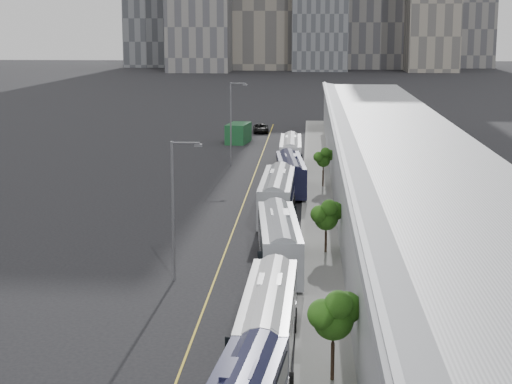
# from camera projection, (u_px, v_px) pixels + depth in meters

# --- Properties ---
(sidewalk) EXTENTS (10.00, 170.00, 0.12)m
(sidewalk) POSITION_uv_depth(u_px,v_px,m) (365.00, 243.00, 65.57)
(sidewalk) COLOR gray
(sidewalk) RESTS_ON ground
(lane_line) EXTENTS (0.12, 160.00, 0.02)m
(lane_line) POSITION_uv_depth(u_px,v_px,m) (229.00, 242.00, 66.23)
(lane_line) COLOR gold
(lane_line) RESTS_ON ground
(depot) EXTENTS (12.45, 160.40, 7.20)m
(depot) POSITION_uv_depth(u_px,v_px,m) (419.00, 200.00, 64.67)
(depot) COLOR gray
(depot) RESTS_ON ground
(bus_2) EXTENTS (2.77, 12.38, 3.61)m
(bus_2) POSITION_uv_depth(u_px,v_px,m) (268.00, 326.00, 43.27)
(bus_2) COLOR silver
(bus_2) RESTS_ON ground
(bus_3) EXTENTS (3.59, 12.91, 3.72)m
(bus_3) POSITION_uv_depth(u_px,v_px,m) (279.00, 247.00, 58.58)
(bus_3) COLOR gray
(bus_3) RESTS_ON ground
(bus_4) EXTENTS (2.96, 13.33, 3.89)m
(bus_4) POSITION_uv_depth(u_px,v_px,m) (277.00, 199.00, 74.21)
(bus_4) COLOR #91949A
(bus_4) RESTS_ON ground
(bus_5) EXTENTS (3.42, 12.32, 3.56)m
(bus_5) POSITION_uv_depth(u_px,v_px,m) (290.00, 177.00, 85.86)
(bus_5) COLOR black
(bus_5) RESTS_ON ground
(bus_6) EXTENTS (2.74, 12.25, 3.57)m
(bus_6) POSITION_uv_depth(u_px,v_px,m) (291.00, 155.00, 100.43)
(bus_6) COLOR white
(bus_6) RESTS_ON ground
(tree_1) EXTENTS (1.92, 1.92, 4.33)m
(tree_1) POSITION_uv_depth(u_px,v_px,m) (333.00, 314.00, 39.60)
(tree_1) COLOR black
(tree_1) RESTS_ON ground
(tree_2) EXTENTS (1.76, 1.76, 3.80)m
(tree_2) POSITION_uv_depth(u_px,v_px,m) (326.00, 215.00, 62.30)
(tree_2) COLOR black
(tree_2) RESTS_ON ground
(tree_3) EXTENTS (1.43, 1.43, 3.79)m
(tree_3) POSITION_uv_depth(u_px,v_px,m) (323.00, 159.00, 87.87)
(tree_3) COLOR black
(tree_3) RESTS_ON ground
(street_lamp_near) EXTENTS (2.04, 0.22, 9.23)m
(street_lamp_near) POSITION_uv_depth(u_px,v_px,m) (176.00, 201.00, 55.26)
(street_lamp_near) COLOR #59595E
(street_lamp_near) RESTS_ON ground
(street_lamp_far) EXTENTS (2.04, 0.22, 9.87)m
(street_lamp_far) POSITION_uv_depth(u_px,v_px,m) (232.00, 118.00, 101.41)
(street_lamp_far) COLOR #59595E
(street_lamp_far) RESTS_ON ground
(shipping_container) EXTENTS (3.45, 5.92, 2.78)m
(shipping_container) POSITION_uv_depth(u_px,v_px,m) (238.00, 133.00, 121.56)
(shipping_container) COLOR #144322
(shipping_container) RESTS_ON ground
(suv) EXTENTS (2.74, 5.22, 1.40)m
(suv) POSITION_uv_depth(u_px,v_px,m) (261.00, 128.00, 133.11)
(suv) COLOR black
(suv) RESTS_ON ground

